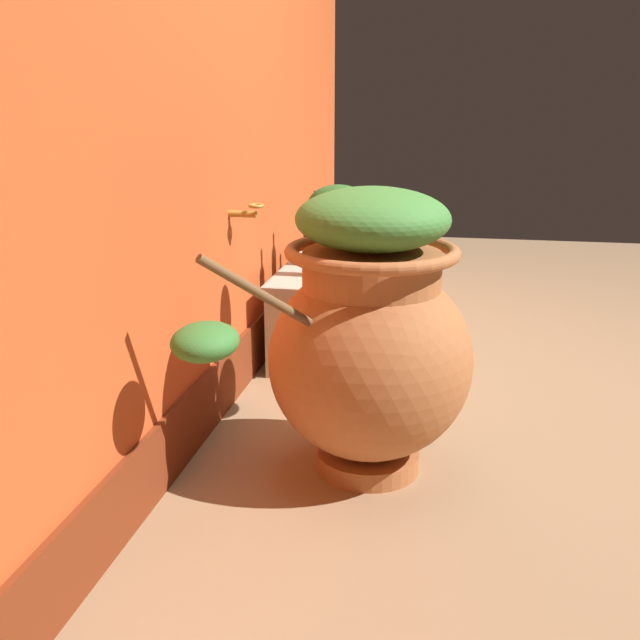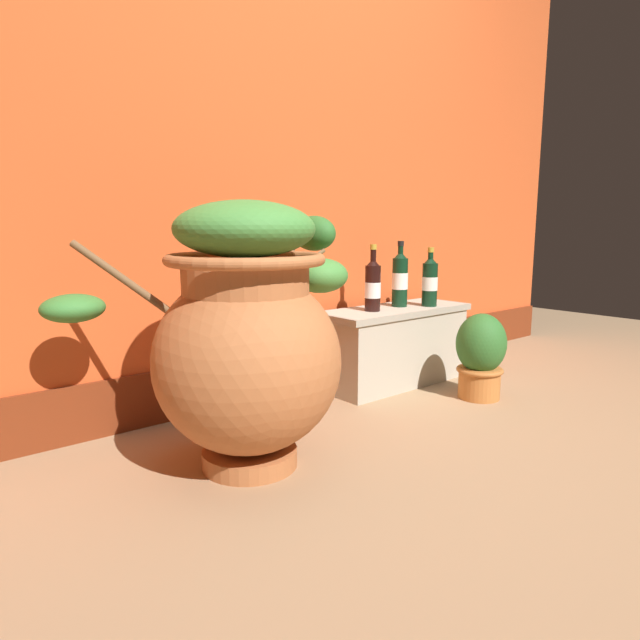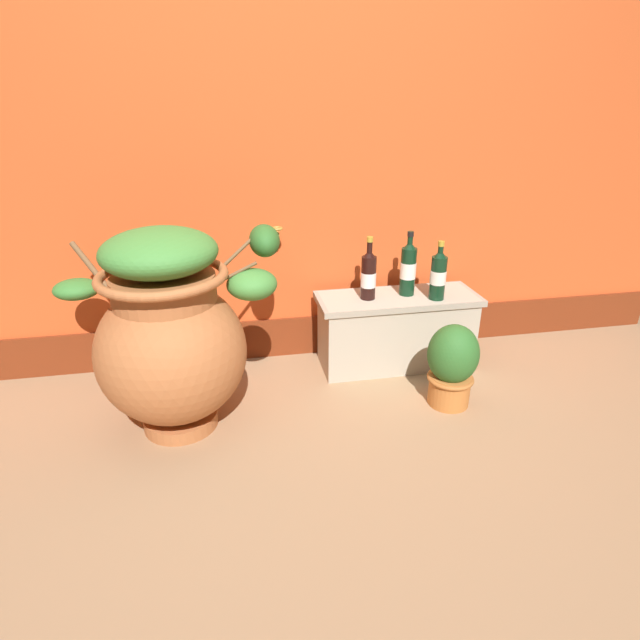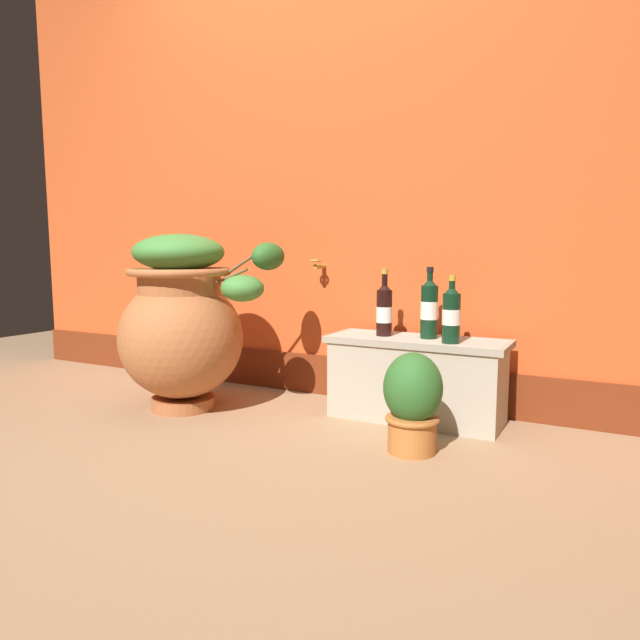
{
  "view_description": "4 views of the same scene",
  "coord_description": "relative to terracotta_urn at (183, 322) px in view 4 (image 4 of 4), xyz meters",
  "views": [
    {
      "loc": [
        -2.58,
        0.29,
        1.09
      ],
      "look_at": [
        -0.09,
        0.76,
        0.33
      ],
      "focal_mm": 42.33,
      "sensor_mm": 36.0,
      "label": 1
    },
    {
      "loc": [
        -1.43,
        -0.91,
        0.77
      ],
      "look_at": [
        0.02,
        0.82,
        0.39
      ],
      "focal_mm": 30.92,
      "sensor_mm": 36.0,
      "label": 2
    },
    {
      "loc": [
        -0.28,
        -1.35,
        1.28
      ],
      "look_at": [
        0.11,
        0.66,
        0.38
      ],
      "focal_mm": 28.3,
      "sensor_mm": 36.0,
      "label": 3
    },
    {
      "loc": [
        1.34,
        -1.55,
        0.77
      ],
      "look_at": [
        0.08,
        0.83,
        0.44
      ],
      "focal_mm": 31.75,
      "sensor_mm": 36.0,
      "label": 4
    }
  ],
  "objects": [
    {
      "name": "ground_plane",
      "position": [
        0.51,
        -0.54,
        -0.43
      ],
      "size": [
        7.0,
        7.0,
        0.0
      ],
      "primitive_type": "plane",
      "color": "#9E7A56"
    },
    {
      "name": "wine_bottle_left",
      "position": [
        1.11,
        0.36,
        0.09
      ],
      "size": [
        0.08,
        0.08,
        0.32
      ],
      "color": "black",
      "rests_on": "stone_ledge"
    },
    {
      "name": "back_wall",
      "position": [
        0.51,
        0.66,
        0.86
      ],
      "size": [
        4.4,
        0.33,
        2.6
      ],
      "color": "#D15123",
      "rests_on": "ground_plane"
    },
    {
      "name": "terracotta_urn",
      "position": [
        0.0,
        0.0,
        0.0
      ],
      "size": [
        0.98,
        0.73,
        0.85
      ],
      "color": "#B26638",
      "rests_on": "ground_plane"
    },
    {
      "name": "stone_ledge",
      "position": [
        1.06,
        0.35,
        -0.22
      ],
      "size": [
        0.81,
        0.31,
        0.38
      ],
      "color": "#B2A893",
      "rests_on": "ground_plane"
    },
    {
      "name": "wine_bottle_middle",
      "position": [
        1.23,
        0.28,
        0.08
      ],
      "size": [
        0.08,
        0.08,
        0.29
      ],
      "color": "black",
      "rests_on": "stone_ledge"
    },
    {
      "name": "wine_bottle_right",
      "position": [
        0.9,
        0.34,
        0.08
      ],
      "size": [
        0.07,
        0.07,
        0.31
      ],
      "color": "black",
      "rests_on": "stone_ledge"
    },
    {
      "name": "potted_shrub",
      "position": [
        1.18,
        -0.06,
        -0.23
      ],
      "size": [
        0.23,
        0.22,
        0.39
      ],
      "color": "#C17033",
      "rests_on": "ground_plane"
    }
  ]
}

